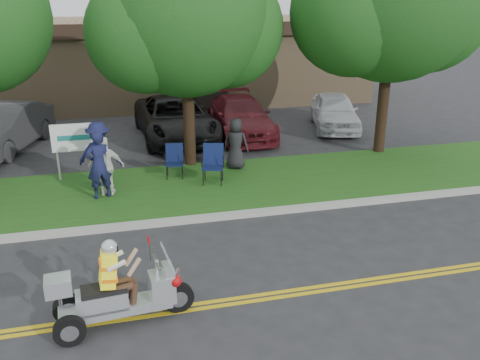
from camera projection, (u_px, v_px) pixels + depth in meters
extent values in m
plane|color=#28282B|center=(224.00, 287.00, 9.54)|extent=(120.00, 120.00, 0.00)
cube|color=gold|center=(231.00, 304.00, 9.01)|extent=(60.00, 0.10, 0.01)
cube|color=gold|center=(229.00, 299.00, 9.15)|extent=(60.00, 0.10, 0.01)
cube|color=#A8A89E|center=(197.00, 219.00, 12.29)|extent=(60.00, 0.25, 0.12)
cube|color=#224E14|center=(184.00, 188.00, 14.25)|extent=(60.00, 4.00, 0.10)
cube|color=#9E7F5B|center=(183.00, 59.00, 26.60)|extent=(18.00, 8.00, 4.00)
cube|color=black|center=(194.00, 30.00, 22.33)|extent=(18.00, 0.30, 0.60)
cylinder|color=#332114|center=(188.00, 101.00, 15.48)|extent=(0.36, 0.36, 4.20)
sphere|color=#1B4915|center=(185.00, 14.00, 14.60)|extent=(4.80, 4.80, 4.80)
sphere|color=#1B4915|center=(224.00, 29.00, 15.31)|extent=(3.60, 3.60, 3.60)
sphere|color=#1B4915|center=(145.00, 34.00, 14.32)|extent=(3.36, 3.36, 3.36)
cylinder|color=#332114|center=(385.00, 85.00, 16.70)|extent=(0.36, 0.36, 4.76)
sphere|color=#1B4915|center=(426.00, 8.00, 16.47)|extent=(4.20, 4.20, 4.20)
sphere|color=#1B4915|center=(354.00, 12.00, 15.40)|extent=(3.92, 3.92, 3.92)
cylinder|color=silver|center=(59.00, 166.00, 14.57)|extent=(0.06, 0.06, 1.10)
cylinder|color=silver|center=(95.00, 163.00, 14.80)|extent=(0.06, 0.06, 1.10)
cube|color=white|center=(74.00, 138.00, 14.41)|extent=(1.25, 0.06, 0.80)
cylinder|color=black|center=(178.00, 298.00, 8.73)|extent=(0.55, 0.17, 0.54)
cylinder|color=black|center=(70.00, 331.00, 7.89)|extent=(0.51, 0.18, 0.50)
cylinder|color=black|center=(68.00, 308.00, 8.47)|extent=(0.51, 0.18, 0.50)
cube|color=silver|center=(120.00, 307.00, 8.41)|extent=(1.74, 0.56, 0.16)
cube|color=silver|center=(102.00, 300.00, 8.26)|extent=(0.84, 0.48, 0.32)
cube|color=black|center=(104.00, 290.00, 8.21)|extent=(0.75, 0.44, 0.09)
cube|color=silver|center=(162.00, 287.00, 8.56)|extent=(0.44, 0.47, 0.50)
cube|color=silver|center=(168.00, 258.00, 8.41)|extent=(0.21, 0.43, 0.44)
cube|color=silver|center=(58.00, 285.00, 7.93)|extent=(0.44, 0.41, 0.27)
sphere|color=#B20C0F|center=(175.00, 280.00, 8.45)|extent=(0.20, 0.20, 0.20)
cube|color=#FFF31A|center=(108.00, 269.00, 8.12)|extent=(0.34, 0.39, 0.59)
sphere|color=silver|center=(109.00, 247.00, 8.01)|extent=(0.26, 0.26, 0.26)
cylinder|color=black|center=(167.00, 173.00, 14.67)|extent=(0.03, 0.03, 0.41)
cylinder|color=black|center=(182.00, 173.00, 14.70)|extent=(0.03, 0.03, 0.41)
cylinder|color=black|center=(168.00, 169.00, 15.06)|extent=(0.03, 0.03, 0.41)
cylinder|color=black|center=(183.00, 168.00, 15.09)|extent=(0.03, 0.03, 0.41)
cube|color=#0D163D|center=(174.00, 164.00, 14.81)|extent=(0.58, 0.54, 0.04)
cube|color=#0D163D|center=(174.00, 153.00, 14.92)|extent=(0.53, 0.24, 0.55)
cylinder|color=black|center=(203.00, 178.00, 14.21)|extent=(0.03, 0.03, 0.46)
cylinder|color=black|center=(221.00, 178.00, 14.19)|extent=(0.03, 0.03, 0.46)
cylinder|color=black|center=(205.00, 173.00, 14.64)|extent=(0.03, 0.03, 0.46)
cylinder|color=black|center=(222.00, 173.00, 14.62)|extent=(0.03, 0.03, 0.46)
cube|color=#0E1844|center=(213.00, 167.00, 14.33)|extent=(0.71, 0.67, 0.04)
cube|color=#0E1844|center=(213.00, 154.00, 14.46)|extent=(0.60, 0.33, 0.63)
imported|color=#171B42|center=(99.00, 165.00, 13.18)|extent=(0.76, 0.60, 1.81)
imported|color=white|center=(106.00, 166.00, 13.42)|extent=(0.98, 0.51, 1.60)
imported|color=#191B45|center=(99.00, 154.00, 14.03)|extent=(1.31, 0.94, 1.83)
imported|color=black|center=(236.00, 143.00, 15.48)|extent=(0.91, 0.79, 1.58)
imported|color=#333336|center=(4.00, 128.00, 17.64)|extent=(3.03, 5.14, 1.60)
imported|color=black|center=(175.00, 118.00, 19.09)|extent=(2.86, 5.75, 1.57)
imported|color=#57141B|center=(241.00, 117.00, 19.57)|extent=(2.17, 5.05, 1.45)
imported|color=silver|center=(334.00, 111.00, 20.58)|extent=(2.79, 4.53, 1.44)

